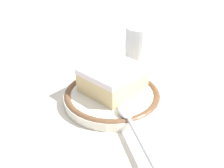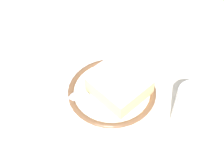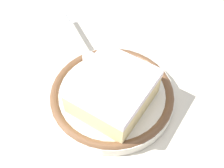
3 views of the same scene
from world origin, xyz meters
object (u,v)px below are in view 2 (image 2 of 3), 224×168
object	(u,v)px
cake_slice	(119,84)
cup	(191,112)
plate	(112,92)
spoon	(67,98)

from	to	relation	value
cake_slice	cup	size ratio (longest dim) A/B	1.44
plate	spoon	world-z (taller)	spoon
cake_slice	spoon	distance (m)	0.10
spoon	cup	bearing A→B (deg)	-114.41
plate	cup	world-z (taller)	cup
spoon	cup	world-z (taller)	cup
spoon	cake_slice	bearing A→B (deg)	-91.30
cup	spoon	bearing A→B (deg)	65.59
plate	cake_slice	xyz separation A→B (m)	(-0.01, -0.01, 0.03)
plate	cup	xyz separation A→B (m)	(-0.10, -0.12, 0.03)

